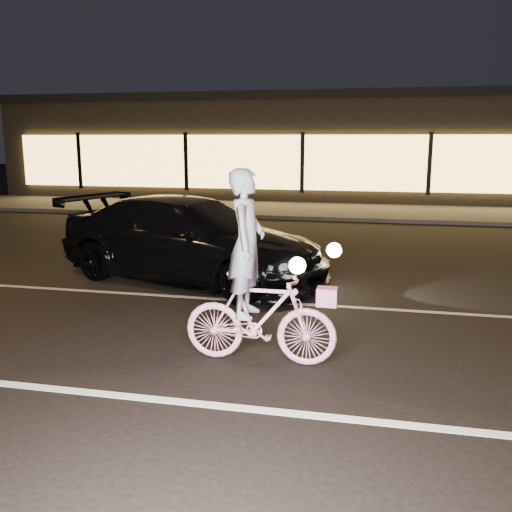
# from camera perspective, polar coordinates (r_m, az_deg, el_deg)

# --- Properties ---
(ground) EXTENTS (90.00, 90.00, 0.00)m
(ground) POSITION_cam_1_polar(r_m,az_deg,el_deg) (7.32, -11.89, -8.23)
(ground) COLOR black
(ground) RESTS_ON ground
(lane_stripe_near) EXTENTS (60.00, 0.12, 0.01)m
(lane_stripe_near) POSITION_cam_1_polar(r_m,az_deg,el_deg) (6.09, -17.81, -12.71)
(lane_stripe_near) COLOR silver
(lane_stripe_near) RESTS_ON ground
(lane_stripe_far) EXTENTS (60.00, 0.10, 0.01)m
(lane_stripe_far) POSITION_cam_1_polar(r_m,az_deg,el_deg) (9.08, -6.73, -4.10)
(lane_stripe_far) COLOR gray
(lane_stripe_far) RESTS_ON ground
(sidewalk) EXTENTS (30.00, 4.00, 0.12)m
(sidewalk) POSITION_cam_1_polar(r_m,az_deg,el_deg) (19.62, 3.85, 4.60)
(sidewalk) COLOR #383533
(sidewalk) RESTS_ON ground
(storefront) EXTENTS (25.40, 8.42, 4.20)m
(storefront) POSITION_cam_1_polar(r_m,az_deg,el_deg) (25.39, 5.98, 10.88)
(storefront) COLOR black
(storefront) RESTS_ON ground
(cyclist) EXTENTS (1.71, 0.59, 2.15)m
(cyclist) POSITION_cam_1_polar(r_m,az_deg,el_deg) (6.27, 0.03, -4.00)
(cyclist) COLOR #E2396F
(cyclist) RESTS_ON ground
(sedan) EXTENTS (5.41, 3.51, 1.46)m
(sedan) POSITION_cam_1_polar(r_m,az_deg,el_deg) (10.02, -6.47, 1.64)
(sedan) COLOR black
(sedan) RESTS_ON ground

